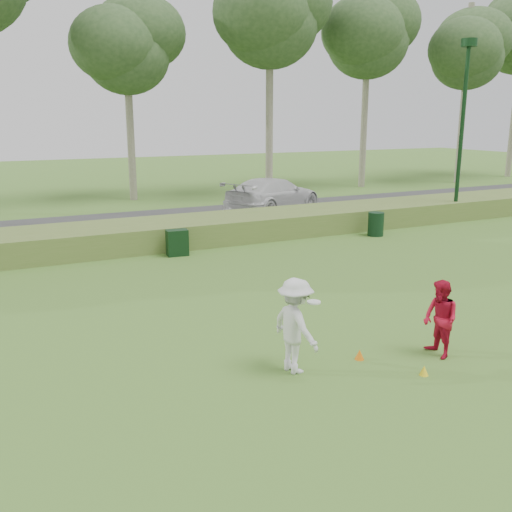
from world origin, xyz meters
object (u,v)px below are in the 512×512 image
lamp_post (464,99)px  cone_orange (359,354)px  trash_bin (376,224)px  car_right (273,194)px  player_white (295,326)px  utility_cabinet (177,243)px  player_red (440,319)px  cone_yellow (424,371)px

lamp_post → cone_orange: (-13.68, -11.12, -5.49)m
trash_bin → car_right: 7.21m
lamp_post → player_white: (-15.13, -11.01, -4.66)m
lamp_post → utility_cabinet: size_ratio=8.81×
utility_cabinet → car_right: car_right is taller
utility_cabinet → player_white: bearing=-90.1°
lamp_post → utility_cabinet: (-14.14, -0.95, -5.13)m
cone_orange → trash_bin: trash_bin is taller
player_red → trash_bin: bearing=155.4°
player_red → utility_cabinet: bearing=-162.2°
cone_yellow → utility_cabinet: (-1.13, 11.33, 0.37)m
cone_orange → car_right: (6.99, 16.98, 0.81)m
player_red → cone_yellow: bearing=-50.0°
car_right → player_white: bearing=128.7°
cone_orange → trash_bin: bearing=50.9°
lamp_post → player_red: 17.51m
car_right → lamp_post: bearing=-155.9°
lamp_post → cone_orange: size_ratio=38.82×
cone_orange → cone_yellow: bearing=-59.7°
cone_orange → player_red: bearing=-20.2°
lamp_post → cone_orange: lamp_post is taller
player_white → trash_bin: size_ratio=1.92×
player_red → car_right: car_right is taller
cone_orange → car_right: size_ratio=0.04×
player_red → cone_yellow: player_red is taller
lamp_post → player_red: lamp_post is taller
lamp_post → trash_bin: (-5.65, -1.26, -5.10)m
player_white → lamp_post: bearing=-61.9°
cone_yellow → car_right: 19.21m
utility_cabinet → trash_bin: (8.49, -0.32, 0.02)m
player_white → trash_bin: (9.48, 9.75, -0.45)m
lamp_post → car_right: bearing=138.8°
player_red → cone_orange: player_red is taller
utility_cabinet → car_right: 10.10m
cone_orange → trash_bin: size_ratio=0.22×
player_white → player_red: 3.10m
player_white → car_right: bearing=-34.5°
cone_orange → car_right: car_right is taller
cone_orange → utility_cabinet: bearing=92.6°
lamp_post → trash_bin: size_ratio=8.38×
lamp_post → cone_yellow: lamp_post is taller
cone_orange → trash_bin: 12.72m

